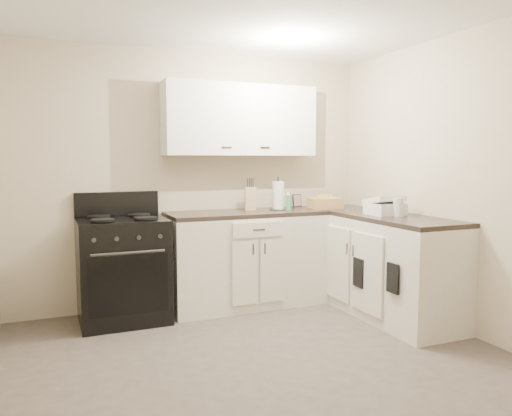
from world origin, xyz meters
name	(u,v)px	position (x,y,z in m)	size (l,w,h in m)	color
floor	(270,369)	(0.00, 0.00, 0.00)	(3.60, 3.60, 0.00)	#473F38
wall_back	(196,180)	(0.00, 1.80, 1.25)	(3.60, 3.60, 0.00)	beige
wall_right	(472,184)	(1.80, 0.00, 1.25)	(3.60, 3.60, 0.00)	beige
wall_front	(491,219)	(0.00, -1.80, 1.25)	(3.60, 3.60, 0.00)	beige
base_cabinets_back	(246,260)	(0.43, 1.50, 0.45)	(1.55, 0.60, 0.90)	silver
base_cabinets_right	(375,264)	(1.50, 0.85, 0.45)	(0.60, 1.90, 0.90)	silver
countertop_back	(246,213)	(0.43, 1.50, 0.92)	(1.55, 0.60, 0.04)	black
countertop_right	(376,215)	(1.50, 0.85, 0.92)	(0.60, 1.90, 0.04)	black
upper_cabinets	(240,120)	(0.43, 1.65, 1.84)	(1.55, 0.30, 0.70)	white
stove	(123,270)	(-0.78, 1.48, 0.46)	(0.77, 0.66, 0.93)	black
knife_block	(250,199)	(0.51, 1.60, 1.06)	(0.11, 0.09, 0.23)	tan
paper_towel	(278,196)	(0.78, 1.52, 1.08)	(0.12, 0.12, 0.29)	white
soap_bottle	(288,203)	(0.86, 1.44, 1.02)	(0.05, 0.05, 0.15)	#3FA359
picture_frame	(297,200)	(1.12, 1.75, 1.01)	(0.11, 0.01, 0.14)	black
wicker_basket	(325,203)	(1.30, 1.46, 0.99)	(0.33, 0.22, 0.11)	tan
countertop_grill	(385,209)	(1.50, 0.72, 0.99)	(0.30, 0.28, 0.11)	white
glass_jar	(399,207)	(1.53, 0.57, 1.02)	(0.10, 0.10, 0.16)	silver
oven_mitt_near	(393,278)	(1.18, 0.18, 0.49)	(0.02, 0.14, 0.24)	black
oven_mitt_far	(359,273)	(1.18, 0.66, 0.43)	(0.02, 0.15, 0.26)	black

